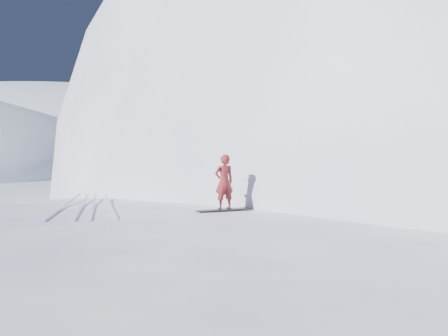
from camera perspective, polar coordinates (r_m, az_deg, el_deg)
The scene contains 7 objects.
near_ridge at distance 13.59m, azimuth -9.16°, elevation -15.32°, with size 36.00×28.00×4.80m, color white.
peak_shoulder at distance 30.84m, azimuth 12.90°, elevation -5.02°, with size 28.00×24.00×18.00m, color white.
far_ridge_c at distance 127.31m, azimuth -19.95°, elevation 0.90°, with size 140.00×90.00×36.00m, color white.
wind_bumps at distance 13.11m, azimuth -16.80°, elevation -16.11°, with size 16.00×14.40×1.00m.
snowboard at distance 13.67m, azimuth 0.01°, elevation -4.77°, with size 1.57×0.29×0.03m, color black.
snowboarder at distance 13.59m, azimuth 0.01°, elevation -1.59°, with size 0.55×0.36×1.50m, color maroon.
board_tracks at distance 15.32m, azimuth -15.30°, elevation -4.01°, with size 2.63×5.95×0.04m.
Camera 1 is at (3.04, -9.74, 4.26)m, focal length 40.00 mm.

